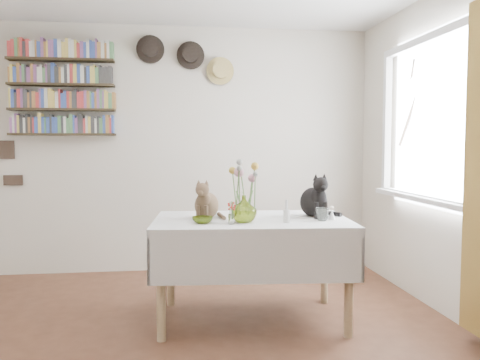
{
  "coord_description": "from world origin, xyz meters",
  "views": [
    {
      "loc": [
        -0.05,
        -3.01,
        1.3
      ],
      "look_at": [
        0.43,
        0.54,
        1.05
      ],
      "focal_mm": 38.0,
      "sensor_mm": 36.0,
      "label": 1
    }
  ],
  "objects": [
    {
      "name": "flower_bouquet",
      "position": [
        0.45,
        0.49,
        1.1
      ],
      "size": [
        0.17,
        0.13,
        0.39
      ],
      "color": "#4C7233",
      "rests_on": "flower_vase"
    },
    {
      "name": "flower_vase",
      "position": [
        0.45,
        0.48,
        0.85
      ],
      "size": [
        0.24,
        0.24,
        0.19
      ],
      "primitive_type": "imported",
      "rotation": [
        0.0,
        0.0,
        -0.49
      ],
      "color": "#B0C741",
      "rests_on": "dining_table"
    },
    {
      "name": "black_cat",
      "position": [
        1.02,
        0.7,
        0.93
      ],
      "size": [
        0.26,
        0.31,
        0.34
      ],
      "primitive_type": null,
      "rotation": [
        0.0,
        0.0,
        0.14
      ],
      "color": "black",
      "rests_on": "dining_table"
    },
    {
      "name": "window",
      "position": [
        1.97,
        0.8,
        1.4
      ],
      "size": [
        0.12,
        1.52,
        1.32
      ],
      "color": "white",
      "rests_on": "room"
    },
    {
      "name": "room",
      "position": [
        0.0,
        0.0,
        1.25
      ],
      "size": [
        4.08,
        4.58,
        2.58
      ],
      "color": "brown",
      "rests_on": "ground"
    },
    {
      "name": "wall_hats",
      "position": [
        0.12,
        2.19,
        2.17
      ],
      "size": [
        0.98,
        0.09,
        0.48
      ],
      "color": "black",
      "rests_on": "room"
    },
    {
      "name": "bookshelf_unit",
      "position": [
        -1.1,
        2.16,
        1.84
      ],
      "size": [
        1.0,
        0.16,
        0.91
      ],
      "color": "#322717",
      "rests_on": "room"
    },
    {
      "name": "drinking_glass",
      "position": [
        1.01,
        0.47,
        0.8
      ],
      "size": [
        0.12,
        0.12,
        0.09
      ],
      "primitive_type": "imported",
      "rotation": [
        0.0,
        0.0,
        0.17
      ],
      "color": "white",
      "rests_on": "dining_table"
    },
    {
      "name": "berry_jar",
      "position": [
        0.35,
        0.41,
        0.83
      ],
      "size": [
        0.04,
        0.04,
        0.17
      ],
      "color": "white",
      "rests_on": "dining_table"
    },
    {
      "name": "dining_table",
      "position": [
        0.53,
        0.64,
        0.57
      ],
      "size": [
        1.48,
        1.02,
        0.76
      ],
      "color": "white",
      "rests_on": "room"
    },
    {
      "name": "tabby_cat",
      "position": [
        0.21,
        0.72,
        0.91
      ],
      "size": [
        0.27,
        0.3,
        0.3
      ],
      "primitive_type": null,
      "rotation": [
        0.0,
        0.0,
        -0.36
      ],
      "color": "brown",
      "rests_on": "dining_table"
    },
    {
      "name": "green_bowl",
      "position": [
        0.16,
        0.47,
        0.78
      ],
      "size": [
        0.18,
        0.18,
        0.04
      ],
      "primitive_type": "imported",
      "rotation": [
        0.0,
        0.0,
        -0.26
      ],
      "color": "#B0C741",
      "rests_on": "dining_table"
    },
    {
      "name": "wall_art_plaques",
      "position": [
        -1.63,
        2.23,
        1.12
      ],
      "size": [
        0.21,
        0.02,
        0.44
      ],
      "color": "#38281E",
      "rests_on": "room"
    },
    {
      "name": "candlestick",
      "position": [
        0.74,
        0.42,
        0.81
      ],
      "size": [
        0.04,
        0.04,
        0.16
      ],
      "color": "white",
      "rests_on": "dining_table"
    },
    {
      "name": "porcelain_figurine",
      "position": [
        1.1,
        0.52,
        0.8
      ],
      "size": [
        0.05,
        0.05,
        0.1
      ],
      "color": "white",
      "rests_on": "dining_table"
    }
  ]
}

